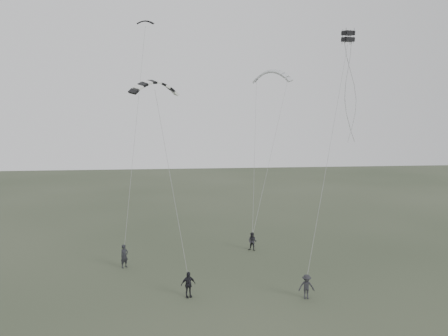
{
  "coord_description": "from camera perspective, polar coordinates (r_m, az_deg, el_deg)",
  "views": [
    {
      "loc": [
        -2.59,
        -27.43,
        10.87
      ],
      "look_at": [
        1.25,
        4.77,
        7.28
      ],
      "focal_mm": 35.0,
      "sensor_mm": 36.0,
      "label": 1
    }
  ],
  "objects": [
    {
      "name": "flyer_right",
      "position": [
        36.99,
        3.73,
        -9.56
      ],
      "size": [
        0.93,
        0.87,
        1.53
      ],
      "primitive_type": "imported",
      "rotation": [
        0.0,
        0.0,
        -0.51
      ],
      "color": "#26252B",
      "rests_on": "ground"
    },
    {
      "name": "kite_box",
      "position": [
        33.04,
        15.9,
        16.22
      ],
      "size": [
        0.85,
        0.89,
        0.79
      ],
      "primitive_type": null,
      "rotation": [
        0.1,
        0.0,
        0.25
      ],
      "color": "black",
      "rests_on": "flyer_far"
    },
    {
      "name": "flyer_left",
      "position": [
        33.63,
        -12.89,
        -11.15
      ],
      "size": [
        0.75,
        0.73,
        1.74
      ],
      "primitive_type": "imported",
      "rotation": [
        0.0,
        0.0,
        0.73
      ],
      "color": "black",
      "rests_on": "ground"
    },
    {
      "name": "flyer_far",
      "position": [
        27.99,
        10.73,
        -14.98
      ],
      "size": [
        1.03,
        0.65,
        1.51
      ],
      "primitive_type": "imported",
      "rotation": [
        0.0,
        0.0,
        -0.09
      ],
      "color": "#252529",
      "rests_on": "ground"
    },
    {
      "name": "kite_pale_large",
      "position": [
        43.53,
        6.27,
        12.46
      ],
      "size": [
        4.07,
        3.1,
        1.81
      ],
      "primitive_type": null,
      "rotation": [
        0.34,
        0.0,
        -0.51
      ],
      "color": "#B6B9BC",
      "rests_on": "flyer_right"
    },
    {
      "name": "kite_striped",
      "position": [
        29.53,
        -9.04,
        11.05
      ],
      "size": [
        3.46,
        2.52,
        1.43
      ],
      "primitive_type": null,
      "rotation": [
        0.23,
        0.0,
        0.48
      ],
      "color": "black",
      "rests_on": "flyer_center"
    },
    {
      "name": "flyer_center",
      "position": [
        27.82,
        -4.7,
        -14.93
      ],
      "size": [
        1.01,
        0.65,
        1.6
      ],
      "primitive_type": "imported",
      "rotation": [
        0.0,
        0.0,
        0.3
      ],
      "color": "black",
      "rests_on": "ground"
    },
    {
      "name": "ground",
      "position": [
        29.62,
        -1.35,
        -15.22
      ],
      "size": [
        140.0,
        140.0,
        0.0
      ],
      "primitive_type": "plane",
      "color": "#323C29",
      "rests_on": "ground"
    },
    {
      "name": "kite_dark_small",
      "position": [
        39.27,
        -10.25,
        18.36
      ],
      "size": [
        1.48,
        0.72,
        0.57
      ],
      "primitive_type": null,
      "rotation": [
        0.25,
        0.0,
        -0.13
      ],
      "color": "black",
      "rests_on": "flyer_left"
    }
  ]
}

